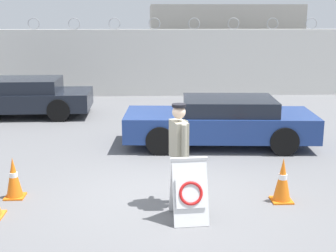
{
  "coord_description": "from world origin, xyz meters",
  "views": [
    {
      "loc": [
        -0.31,
        -8.06,
        3.28
      ],
      "look_at": [
        0.11,
        1.32,
        1.03
      ],
      "focal_mm": 50.0,
      "sensor_mm": 36.0,
      "label": 1
    }
  ],
  "objects_px": {
    "traffic_cone_mid": "(283,180)",
    "traffic_cone_far": "(14,178)",
    "parked_car_front_coupe": "(19,97)",
    "parked_car_rear_sedan": "(221,121)",
    "barricade_sign": "(189,189)",
    "security_guard": "(179,149)"
  },
  "relations": [
    {
      "from": "traffic_cone_mid",
      "to": "traffic_cone_far",
      "type": "distance_m",
      "value": 4.86
    },
    {
      "from": "traffic_cone_far",
      "to": "parked_car_front_coupe",
      "type": "xyz_separation_m",
      "value": [
        -1.76,
        7.16,
        0.26
      ]
    },
    {
      "from": "parked_car_rear_sedan",
      "to": "barricade_sign",
      "type": "bearing_deg",
      "value": 78.37
    },
    {
      "from": "traffic_cone_far",
      "to": "parked_car_rear_sedan",
      "type": "bearing_deg",
      "value": 37.67
    },
    {
      "from": "traffic_cone_mid",
      "to": "parked_car_front_coupe",
      "type": "distance_m",
      "value": 10.04
    },
    {
      "from": "barricade_sign",
      "to": "security_guard",
      "type": "distance_m",
      "value": 0.82
    },
    {
      "from": "parked_car_front_coupe",
      "to": "parked_car_rear_sedan",
      "type": "xyz_separation_m",
      "value": [
        6.08,
        -3.83,
        -0.01
      ]
    },
    {
      "from": "barricade_sign",
      "to": "parked_car_front_coupe",
      "type": "distance_m",
      "value": 9.58
    },
    {
      "from": "parked_car_front_coupe",
      "to": "parked_car_rear_sedan",
      "type": "distance_m",
      "value": 7.18
    },
    {
      "from": "security_guard",
      "to": "parked_car_front_coupe",
      "type": "xyz_separation_m",
      "value": [
        -4.75,
        7.6,
        -0.37
      ]
    },
    {
      "from": "security_guard",
      "to": "traffic_cone_mid",
      "type": "relative_size",
      "value": 2.24
    },
    {
      "from": "security_guard",
      "to": "traffic_cone_far",
      "type": "xyz_separation_m",
      "value": [
        -2.99,
        0.44,
        -0.64
      ]
    },
    {
      "from": "security_guard",
      "to": "barricade_sign",
      "type": "bearing_deg",
      "value": 175.85
    },
    {
      "from": "traffic_cone_far",
      "to": "parked_car_rear_sedan",
      "type": "xyz_separation_m",
      "value": [
        4.32,
        3.33,
        0.26
      ]
    },
    {
      "from": "traffic_cone_far",
      "to": "traffic_cone_mid",
      "type": "bearing_deg",
      "value": -4.67
    },
    {
      "from": "barricade_sign",
      "to": "traffic_cone_far",
      "type": "relative_size",
      "value": 1.38
    },
    {
      "from": "barricade_sign",
      "to": "parked_car_front_coupe",
      "type": "xyz_separation_m",
      "value": [
        -4.87,
        8.25,
        0.12
      ]
    },
    {
      "from": "parked_car_rear_sedan",
      "to": "security_guard",
      "type": "bearing_deg",
      "value": 74.21
    },
    {
      "from": "security_guard",
      "to": "parked_car_rear_sedan",
      "type": "distance_m",
      "value": 4.01
    },
    {
      "from": "traffic_cone_mid",
      "to": "parked_car_rear_sedan",
      "type": "height_order",
      "value": "parked_car_rear_sedan"
    },
    {
      "from": "barricade_sign",
      "to": "traffic_cone_far",
      "type": "xyz_separation_m",
      "value": [
        -3.11,
        1.08,
        -0.14
      ]
    },
    {
      "from": "barricade_sign",
      "to": "security_guard",
      "type": "relative_size",
      "value": 0.58
    }
  ]
}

